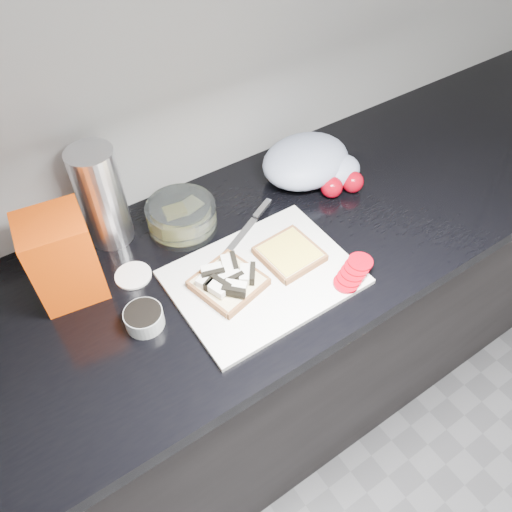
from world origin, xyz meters
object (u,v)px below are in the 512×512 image
Objects in this scene: cutting_board at (263,277)px; steel_canister at (102,197)px; bread_bag at (62,258)px; glass_bowl at (182,217)px.

steel_canister reaches higher than cutting_board.
steel_canister is at bearing 46.34° from bread_bag.
glass_bowl is 0.82× the size of bread_bag.
glass_bowl is 0.30m from bread_bag.
glass_bowl is 0.68× the size of steel_canister.
glass_bowl is at bearing 105.84° from cutting_board.
cutting_board is 0.26m from glass_bowl.
steel_canister reaches higher than bread_bag.
steel_canister is (-0.16, 0.07, 0.09)m from glass_bowl.
glass_bowl is (-0.07, 0.25, 0.03)m from cutting_board.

